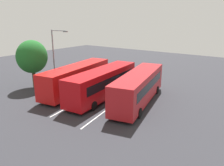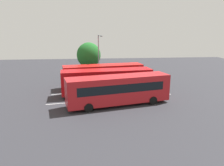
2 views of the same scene
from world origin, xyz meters
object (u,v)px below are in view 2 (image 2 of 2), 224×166
Objects in this scene: bus_center_left at (107,81)px; pedestrian at (153,79)px; bus_far_left at (119,89)px; depot_tree at (89,55)px; bus_center_right at (104,75)px; street_lamp at (99,55)px.

bus_center_left is 6.42× the size of pedestrian.
depot_tree reaches higher than bus_far_left.
bus_far_left reaches higher than pedestrian.
bus_center_right is 1.58× the size of street_lamp.
street_lamp is at bearing -57.37° from depot_tree.
bus_center_right is at bearing -69.91° from depot_tree.
bus_far_left is 1.58× the size of street_lamp.
depot_tree reaches higher than bus_center_right.
bus_center_left and bus_center_right have the same top height.
bus_far_left is 4.21m from bus_center_left.
bus_center_left is 1.57× the size of street_lamp.
bus_center_right is 4.14m from street_lamp.
bus_center_left is at bearing -76.49° from depot_tree.
bus_center_left is at bearing 25.14° from pedestrian.
street_lamp reaches higher than bus_far_left.
depot_tree is at bearing 90.66° from bus_far_left.
depot_tree is (-2.11, 5.77, 2.27)m from bus_center_right.
bus_far_left is 6.45× the size of pedestrian.
bus_center_left is at bearing 90.27° from bus_far_left.
bus_far_left is 1.91× the size of depot_tree.
pedestrian is at bearing 38.73° from bus_far_left.
bus_far_left is 14.33m from depot_tree.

